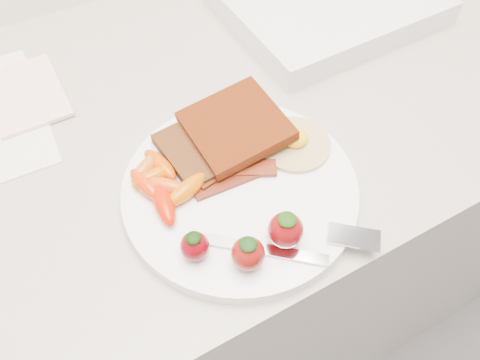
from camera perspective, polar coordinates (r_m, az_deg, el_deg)
counter at (r=1.01m, az=-3.35°, el=-9.20°), size 2.00×0.60×0.90m
plate at (r=0.54m, az=0.00°, el=-1.19°), size 0.27×0.27×0.02m
toast_lower at (r=0.56m, az=-4.31°, el=4.05°), size 0.10×0.10×0.01m
toast_upper at (r=0.56m, az=-0.55°, el=6.64°), size 0.11×0.11×0.03m
fried_egg at (r=0.57m, az=6.70°, el=4.58°), size 0.11×0.11×0.02m
bacon_strips at (r=0.54m, az=-1.00°, el=1.14°), size 0.11×0.06×0.01m
baby_carrots at (r=0.53m, az=-9.60°, el=-0.34°), size 0.08×0.11×0.02m
strawberries at (r=0.47m, az=1.50°, el=-7.48°), size 0.12×0.07×0.05m
fork at (r=0.49m, az=8.03°, el=-7.68°), size 0.17×0.11×0.00m
notepad at (r=0.71m, az=-24.60°, el=9.49°), size 0.09×0.14×0.01m
appliance at (r=0.80m, az=10.70°, el=20.49°), size 0.32×0.26×0.04m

